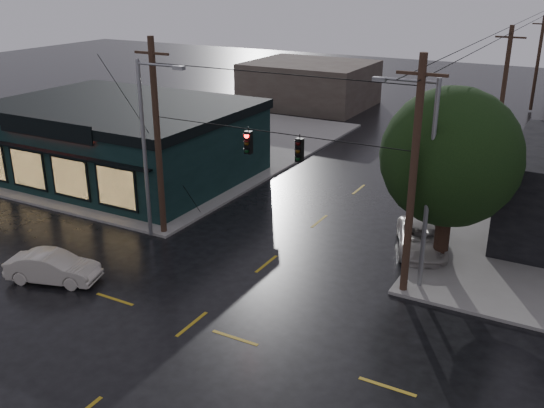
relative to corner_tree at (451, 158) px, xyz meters
The scene contains 14 objects.
ground_plane 13.30m from the corner_tree, 126.16° to the right, with size 160.00×160.00×0.00m, color black.
sidewalk_nw 29.50m from the corner_tree, 159.54° to the left, with size 28.00×28.00×0.15m, color gray.
pizza_shop 22.58m from the corner_tree, behind, with size 16.30×12.34×4.90m.
corner_tree is the anchor object (origin of this frame).
utility_pole_nw 15.06m from the corner_tree, 166.24° to the right, with size 2.00×0.32×10.15m, color black, non-canonical shape.
utility_pole_ne 6.30m from the corner_tree, 101.80° to the right, with size 2.00×0.32×10.15m, color black, non-canonical shape.
utility_pole_far_a 18.91m from the corner_tree, 92.21° to the left, with size 2.00×0.32×9.65m, color black, non-canonical shape.
utility_pole_far_b 38.52m from the corner_tree, 91.05° to the left, with size 2.00×0.32×9.15m, color black, non-canonical shape.
span_signal_assembly 7.87m from the corner_tree, 154.73° to the right, with size 13.00×0.48×1.23m.
streetlight_nw 15.51m from the corner_tree, 163.85° to the right, with size 5.40×0.30×9.15m, color gray, non-canonical shape.
streetlight_ne 5.92m from the corner_tree, 94.33° to the right, with size 5.40×0.30×9.15m, color gray, non-canonical shape.
bg_building_west 36.98m from the corner_tree, 125.12° to the left, with size 12.00×10.00×4.40m, color #3D322C.
sedan_cream 18.31m from the corner_tree, 145.97° to the right, with size 1.44×4.14×1.36m, color #B8B1A1.
suv_silver 4.89m from the corner_tree, 137.62° to the left, with size 2.25×4.88×1.36m, color #AFA9A1.
Camera 1 is at (12.66, -16.46, 12.95)m, focal length 40.00 mm.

